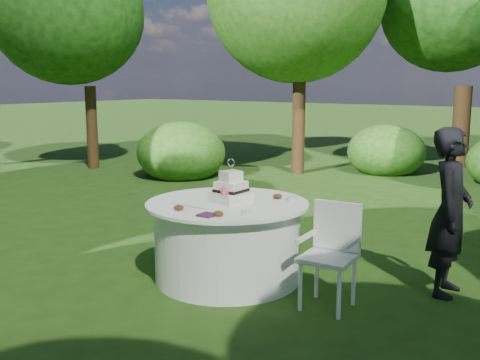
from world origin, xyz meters
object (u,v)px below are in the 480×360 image
object	(u,v)px
table	(227,241)
cake	(231,191)
guest	(450,212)
napkins	(207,215)
chair	(332,247)

from	to	relation	value
table	cake	world-z (taller)	cake
guest	table	size ratio (longest dim) A/B	0.97
napkins	guest	xyz separation A→B (m)	(1.65, 1.40, -0.02)
guest	chair	distance (m)	1.15
guest	cake	size ratio (longest dim) A/B	3.56
chair	guest	bearing A→B (deg)	49.00
napkins	cake	bearing A→B (deg)	106.14
table	napkins	bearing A→B (deg)	-70.33
guest	table	distance (m)	2.07
cake	napkins	bearing A→B (deg)	-73.86
napkins	chair	world-z (taller)	chair
chair	cake	bearing A→B (deg)	179.46
napkins	table	size ratio (longest dim) A/B	0.09
table	cake	xyz separation A→B (m)	(0.03, 0.01, 0.50)
table	cake	bearing A→B (deg)	18.96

